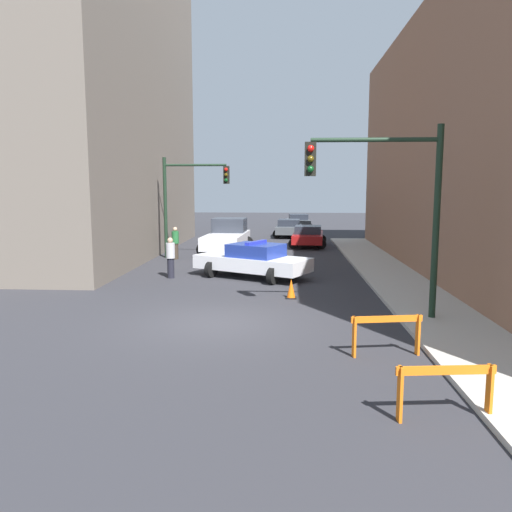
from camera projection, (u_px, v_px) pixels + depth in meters
The scene contains 15 objects.
ground_plane at pixel (217, 322), 13.65m from camera, with size 120.00×120.00×0.00m, color #2D2D33.
sidewalk_right at pixel (448, 324), 13.27m from camera, with size 2.40×44.00×0.12m.
building_corner_left at pixel (31, 90), 26.99m from camera, with size 14.00×20.00×17.77m.
traffic_light_near at pixel (393, 193), 13.36m from camera, with size 3.64×0.35×5.20m.
traffic_light_far at pixel (186, 193), 25.69m from camera, with size 3.44×0.35×5.20m.
police_car at pixel (253, 260), 20.33m from camera, with size 5.02×3.85×1.52m.
white_truck at pixel (227, 237), 28.18m from camera, with size 2.83×5.50×1.90m.
parked_car_near at pixel (308, 236), 31.12m from camera, with size 2.50×4.43×1.31m.
parked_car_mid at pixel (289, 228), 37.28m from camera, with size 2.41×4.38×1.31m.
parked_car_far at pixel (298, 221), 44.61m from camera, with size 2.48×4.42×1.31m.
pedestrian_crossing at pixel (171, 257), 20.24m from camera, with size 0.37×0.37×1.66m.
pedestrian_corner at pixel (175, 243), 25.58m from camera, with size 0.48×0.48×1.66m.
barrier_front at pixel (445, 383), 7.83m from camera, with size 1.60×0.32×0.90m.
barrier_mid at pixel (387, 329), 10.87m from camera, with size 1.59×0.41×0.90m.
traffic_cone at pixel (291, 289), 16.58m from camera, with size 0.36×0.36×0.66m.
Camera 1 is at (1.86, -13.18, 3.67)m, focal length 35.00 mm.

